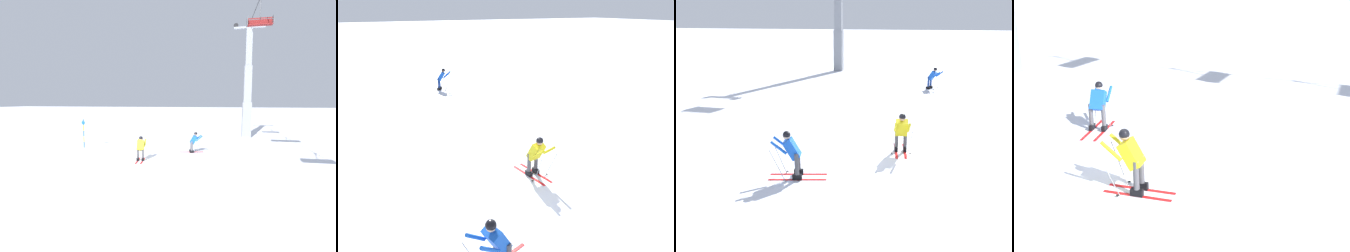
% 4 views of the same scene
% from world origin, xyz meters
% --- Properties ---
extents(ground_plane, '(260.00, 260.00, 0.00)m').
position_xyz_m(ground_plane, '(0.00, 0.00, 0.00)').
color(ground_plane, white).
extents(skier_carving_main, '(1.63, 0.77, 1.60)m').
position_xyz_m(skier_carving_main, '(0.95, -0.95, 0.85)').
color(skier_carving_main, red).
rests_on(skier_carving_main, ground_plane).
extents(skier_distant_uphill, '(1.23, 1.78, 1.61)m').
position_xyz_m(skier_distant_uphill, '(13.72, -1.83, 0.84)').
color(skier_distant_uphill, white).
rests_on(skier_distant_uphill, ground_plane).
extents(skier_distant_downhill, '(0.96, 1.80, 1.59)m').
position_xyz_m(skier_distant_downhill, '(-1.96, 2.02, 0.83)').
color(skier_distant_downhill, red).
rests_on(skier_distant_downhill, ground_plane).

